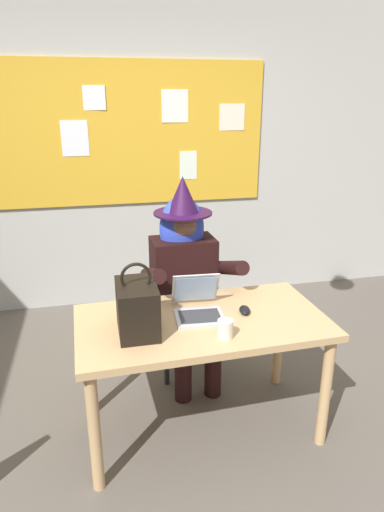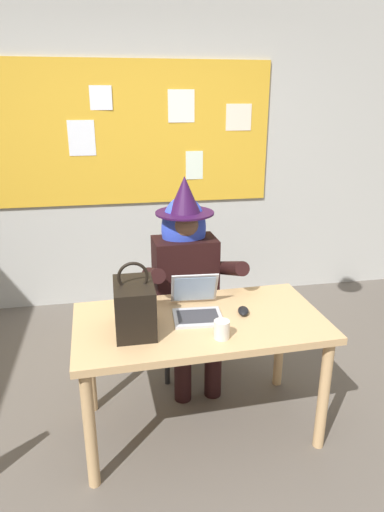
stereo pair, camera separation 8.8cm
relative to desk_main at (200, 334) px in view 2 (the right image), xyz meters
The scene contains 9 objects.
ground_plane 0.67m from the desk_main, 147.82° to the right, with size 24.00×24.00×0.00m, color #5B544C.
wall_back_bulletin 2.09m from the desk_main, 96.22° to the left, with size 5.70×2.09×2.88m.
desk_main is the anchor object (origin of this frame).
chair_at_desk 0.73m from the desk_main, 88.15° to the left, with size 0.44×0.44×0.90m.
person_costumed 0.62m from the desk_main, 87.02° to the left, with size 0.61×0.67×1.38m.
laptop 0.16m from the desk_main, 94.93° to the left, with size 0.29×0.34×0.21m.
computer_mouse 0.27m from the desk_main, ahead, with size 0.06×0.10×0.03m, color black.
handbag 0.42m from the desk_main, behind, with size 0.20×0.30×0.38m.
coffee_mug 0.26m from the desk_main, 72.82° to the right, with size 0.08×0.08×0.10m, color silver.
Camera 2 is at (-0.23, -1.99, 1.86)m, focal length 31.37 mm.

